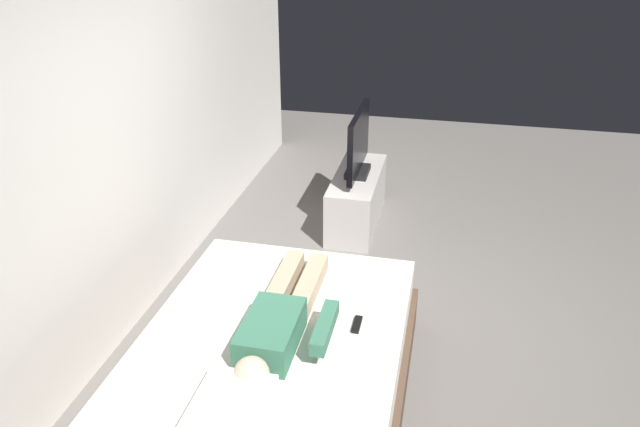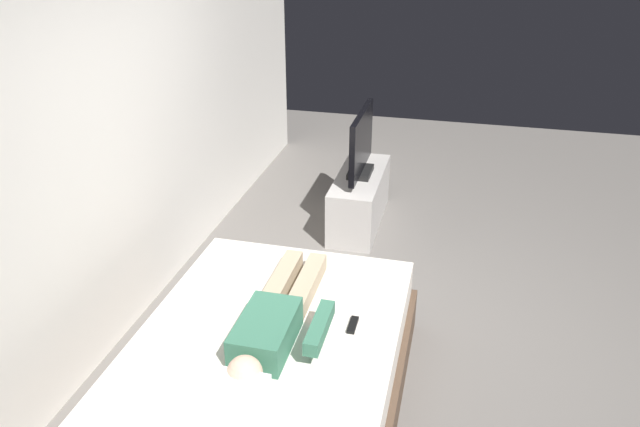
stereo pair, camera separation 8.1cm
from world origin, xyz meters
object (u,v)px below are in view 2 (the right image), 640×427
at_px(bed, 269,372).
at_px(tv, 361,145).
at_px(person, 276,320).
at_px(remote, 353,325).
at_px(pillow, 220,413).
at_px(tv_stand, 359,199).

distance_m(bed, tv, 2.51).
relative_size(person, remote, 8.40).
xyz_separation_m(bed, pillow, (-0.68, 0.00, 0.34)).
distance_m(bed, pillow, 0.75).
relative_size(person, tv_stand, 1.15).
xyz_separation_m(bed, tv, (2.45, -0.08, 0.52)).
bearing_deg(person, pillow, 176.34).
height_order(person, remote, person).
distance_m(pillow, tv, 3.13).
xyz_separation_m(pillow, remote, (0.86, -0.45, -0.05)).
bearing_deg(tv_stand, remote, -170.65).
relative_size(pillow, person, 0.38).
bearing_deg(tv_stand, tv, -153.43).
relative_size(bed, pillow, 4.15).
xyz_separation_m(remote, tv, (2.27, 0.37, 0.24)).
bearing_deg(person, bed, 122.63).
distance_m(bed, remote, 0.56).
distance_m(pillow, remote, 0.97).
height_order(pillow, remote, pillow).
distance_m(remote, tv, 2.32).
bearing_deg(pillow, bed, -0.00).
bearing_deg(tv_stand, bed, 178.23).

